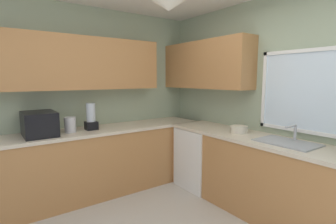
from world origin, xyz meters
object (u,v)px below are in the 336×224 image
at_px(microwave, 39,124).
at_px(blender_appliance, 91,118).
at_px(kettle, 70,125).
at_px(dishwasher, 202,157).
at_px(bowl, 239,129).
at_px(sink_assembly, 287,142).

relative_size(microwave, blender_appliance, 1.33).
bearing_deg(kettle, dishwasher, 69.38).
distance_m(bowl, blender_appliance, 1.95).
relative_size(microwave, bowl, 2.24).
bearing_deg(sink_assembly, blender_appliance, -142.98).
bearing_deg(bowl, sink_assembly, 0.58).
relative_size(sink_assembly, blender_appliance, 1.67).
xyz_separation_m(kettle, sink_assembly, (1.91, 1.74, -0.09)).
bearing_deg(sink_assembly, bowl, -179.42).
bearing_deg(kettle, sink_assembly, 42.23).
xyz_separation_m(microwave, blender_appliance, (0.00, 0.63, 0.02)).
bearing_deg(bowl, blender_appliance, -131.78).
bearing_deg(bowl, microwave, -121.92).
relative_size(bowl, blender_appliance, 0.60).
xyz_separation_m(microwave, bowl, (1.30, 2.08, -0.10)).
relative_size(dishwasher, bowl, 4.06).
bearing_deg(dishwasher, blender_appliance, -114.90).
distance_m(microwave, kettle, 0.35).
bearing_deg(kettle, microwave, -93.26).
height_order(sink_assembly, bowl, sink_assembly).
bearing_deg(blender_appliance, microwave, -90.00).
distance_m(kettle, bowl, 2.15).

